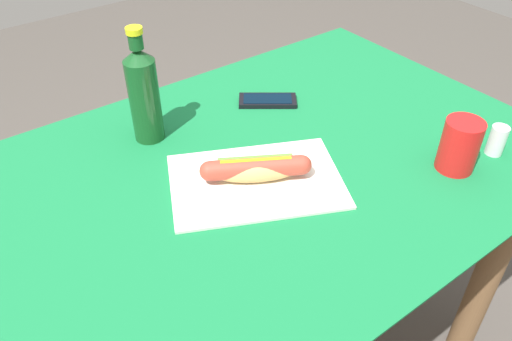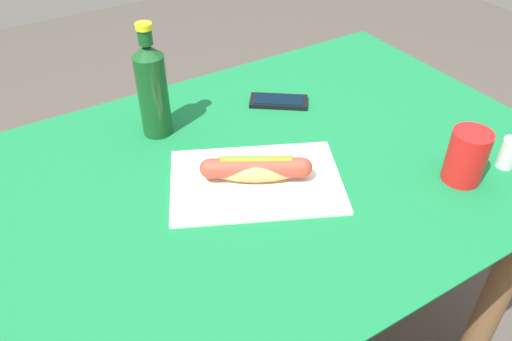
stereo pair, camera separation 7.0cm
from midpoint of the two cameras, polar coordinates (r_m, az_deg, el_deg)
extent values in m
cylinder|color=brown|center=(1.50, 23.31, -9.98)|extent=(0.07, 0.07, 0.71)
cylinder|color=brown|center=(1.44, -25.67, -13.12)|extent=(0.07, 0.07, 0.71)
cylinder|color=brown|center=(1.76, 6.88, 1.67)|extent=(0.07, 0.07, 0.71)
cube|color=brown|center=(1.08, -0.69, -0.18)|extent=(1.18, 0.78, 0.03)
cube|color=#146B38|center=(1.07, -0.69, 0.54)|extent=(1.24, 0.84, 0.00)
cube|color=silver|center=(1.02, -1.95, -1.24)|extent=(0.40, 0.35, 0.01)
ellipsoid|color=tan|center=(1.00, -1.99, -0.03)|extent=(0.17, 0.13, 0.05)
cylinder|color=#A83D2D|center=(1.00, -1.99, 0.23)|extent=(0.18, 0.13, 0.04)
sphere|color=#A83D2D|center=(1.01, 3.15, 0.58)|extent=(0.04, 0.04, 0.04)
sphere|color=#A83D2D|center=(1.00, -7.19, -0.12)|extent=(0.04, 0.04, 0.04)
cube|color=yellow|center=(0.99, -2.02, 1.05)|extent=(0.12, 0.08, 0.00)
cylinder|color=#568433|center=(1.01, -2.07, 1.04)|extent=(0.14, 0.09, 0.02)
cube|color=black|center=(1.27, -0.29, 7.72)|extent=(0.15, 0.13, 0.01)
cube|color=black|center=(1.27, -0.29, 7.96)|extent=(0.12, 0.11, 0.00)
cylinder|color=#14471E|center=(1.13, -13.97, 7.48)|extent=(0.07, 0.07, 0.19)
cone|color=#14471E|center=(1.08, -14.83, 12.28)|extent=(0.07, 0.07, 0.03)
cylinder|color=#14471E|center=(1.07, -15.09, 13.66)|extent=(0.03, 0.03, 0.03)
cylinder|color=yellow|center=(1.06, -15.28, 14.73)|extent=(0.03, 0.03, 0.01)
cylinder|color=red|center=(1.09, 19.97, 2.57)|extent=(0.08, 0.08, 0.11)
cylinder|color=silver|center=(1.18, 23.65, 3.04)|extent=(0.04, 0.04, 0.07)
camera|label=1|loc=(0.03, -91.99, -1.57)|focal=36.08mm
camera|label=2|loc=(0.03, 88.01, 1.57)|focal=36.08mm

